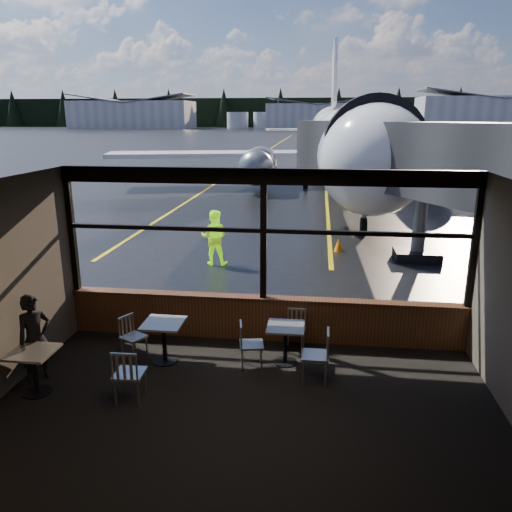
% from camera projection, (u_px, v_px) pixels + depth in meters
% --- Properties ---
extents(ground_plane, '(520.00, 520.00, 0.00)m').
position_uv_depth(ground_plane, '(316.00, 135.00, 124.95)').
color(ground_plane, black).
rests_on(ground_plane, ground).
extents(carpet_floor, '(8.00, 6.00, 0.01)m').
position_uv_depth(carpet_floor, '(241.00, 424.00, 7.44)').
color(carpet_floor, black).
rests_on(carpet_floor, ground).
extents(ceiling, '(8.00, 6.00, 0.04)m').
position_uv_depth(ceiling, '(239.00, 191.00, 6.50)').
color(ceiling, '#38332D').
rests_on(ceiling, ground).
extents(wall_back, '(8.00, 0.04, 3.50)m').
position_uv_depth(wall_back, '(183.00, 455.00, 4.10)').
color(wall_back, '#514941').
rests_on(wall_back, ground).
extents(window_sill, '(8.00, 0.28, 0.90)m').
position_uv_depth(window_sill, '(263.00, 319.00, 10.19)').
color(window_sill, '#4E2A17').
rests_on(window_sill, ground).
extents(window_header, '(8.00, 0.18, 0.30)m').
position_uv_depth(window_header, '(264.00, 176.00, 9.40)').
color(window_header, black).
rests_on(window_header, ground).
extents(mullion_left, '(0.12, 0.12, 2.60)m').
position_uv_depth(mullion_left, '(72.00, 230.00, 10.19)').
color(mullion_left, black).
rests_on(mullion_left, ground).
extents(mullion_centre, '(0.12, 0.12, 2.60)m').
position_uv_depth(mullion_centre, '(264.00, 236.00, 9.71)').
color(mullion_centre, black).
rests_on(mullion_centre, ground).
extents(mullion_right, '(0.12, 0.12, 2.60)m').
position_uv_depth(mullion_right, '(475.00, 242.00, 9.24)').
color(mullion_right, black).
rests_on(mullion_right, ground).
extents(window_transom, '(8.00, 0.10, 0.08)m').
position_uv_depth(window_transom, '(264.00, 231.00, 9.69)').
color(window_transom, black).
rests_on(window_transom, ground).
extents(airliner, '(30.97, 36.81, 11.00)m').
position_uv_depth(airliner, '(347.00, 98.00, 29.67)').
color(airliner, white).
rests_on(airliner, ground_plane).
extents(jet_bridge, '(8.49, 10.37, 4.53)m').
position_uv_depth(jet_bridge, '(407.00, 194.00, 14.52)').
color(jet_bridge, '#2D2D30').
rests_on(jet_bridge, ground_plane).
extents(cafe_table_near, '(0.68, 0.68, 0.75)m').
position_uv_depth(cafe_table_near, '(285.00, 345.00, 9.22)').
color(cafe_table_near, gray).
rests_on(cafe_table_near, carpet_floor).
extents(cafe_table_mid, '(0.72, 0.72, 0.80)m').
position_uv_depth(cafe_table_mid, '(164.00, 342.00, 9.26)').
color(cafe_table_mid, '#ABA69D').
rests_on(cafe_table_mid, carpet_floor).
extents(cafe_table_left, '(0.70, 0.70, 0.76)m').
position_uv_depth(cafe_table_left, '(35.00, 372.00, 8.20)').
color(cafe_table_left, gray).
rests_on(cafe_table_left, carpet_floor).
extents(chair_near_e, '(0.52, 0.52, 0.96)m').
position_uv_depth(chair_near_e, '(315.00, 356.00, 8.54)').
color(chair_near_e, beige).
rests_on(chair_near_e, carpet_floor).
extents(chair_near_w, '(0.56, 0.56, 0.89)m').
position_uv_depth(chair_near_w, '(252.00, 345.00, 9.04)').
color(chair_near_w, beige).
rests_on(chair_near_w, carpet_floor).
extents(chair_near_n, '(0.49, 0.49, 0.82)m').
position_uv_depth(chair_near_n, '(295.00, 331.00, 9.72)').
color(chair_near_n, '#B4B0A3').
rests_on(chair_near_n, carpet_floor).
extents(chair_mid_s, '(0.54, 0.54, 0.96)m').
position_uv_depth(chair_mid_s, '(130.00, 374.00, 7.95)').
color(chair_mid_s, '#BCB8AA').
rests_on(chair_mid_s, carpet_floor).
extents(chair_mid_w, '(0.61, 0.61, 0.83)m').
position_uv_depth(chair_mid_w, '(133.00, 337.00, 9.41)').
color(chair_mid_w, beige).
rests_on(chair_mid_w, carpet_floor).
extents(passenger, '(0.64, 0.68, 1.56)m').
position_uv_depth(passenger, '(35.00, 338.00, 8.53)').
color(passenger, black).
rests_on(passenger, carpet_floor).
extents(ground_crew, '(0.83, 0.64, 1.70)m').
position_uv_depth(ground_crew, '(214.00, 237.00, 15.35)').
color(ground_crew, '#BFF219').
rests_on(ground_crew, ground_plane).
extents(cone_nose, '(0.33, 0.33, 0.46)m').
position_uv_depth(cone_nose, '(339.00, 245.00, 16.96)').
color(cone_nose, '#F03E07').
rests_on(cone_nose, ground_plane).
extents(hangar_left, '(45.00, 18.00, 11.00)m').
position_uv_depth(hangar_left, '(133.00, 114.00, 189.20)').
color(hangar_left, silver).
rests_on(hangar_left, ground_plane).
extents(hangar_mid, '(38.00, 15.00, 10.00)m').
position_uv_depth(hangar_mid, '(318.00, 115.00, 185.70)').
color(hangar_mid, silver).
rests_on(hangar_mid, ground_plane).
extents(hangar_right, '(50.00, 20.00, 12.00)m').
position_uv_depth(hangar_right, '(494.00, 112.00, 171.53)').
color(hangar_right, silver).
rests_on(hangar_right, ground_plane).
extents(fuel_tank_a, '(8.00, 8.00, 6.00)m').
position_uv_depth(fuel_tank_a, '(238.00, 120.00, 186.98)').
color(fuel_tank_a, silver).
rests_on(fuel_tank_a, ground_plane).
extents(fuel_tank_b, '(8.00, 8.00, 6.00)m').
position_uv_depth(fuel_tank_b, '(264.00, 120.00, 185.77)').
color(fuel_tank_b, silver).
rests_on(fuel_tank_b, ground_plane).
extents(fuel_tank_c, '(8.00, 8.00, 6.00)m').
position_uv_depth(fuel_tank_c, '(291.00, 120.00, 184.57)').
color(fuel_tank_c, silver).
rests_on(fuel_tank_c, ground_plane).
extents(treeline, '(360.00, 3.00, 12.00)m').
position_uv_depth(treeline, '(319.00, 113.00, 209.31)').
color(treeline, black).
rests_on(treeline, ground_plane).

